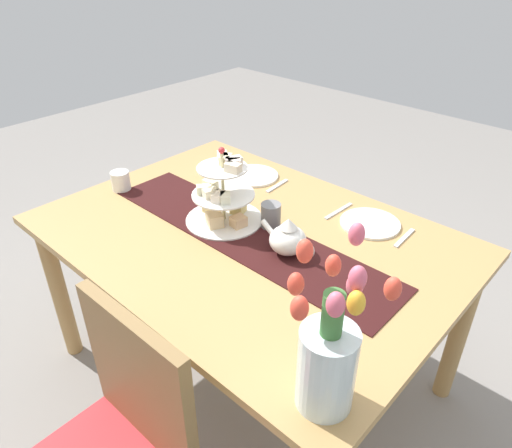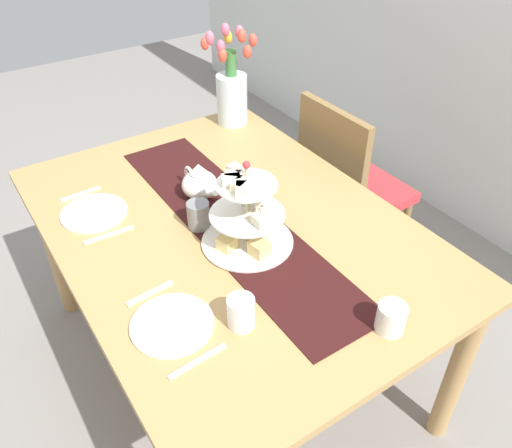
{
  "view_description": "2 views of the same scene",
  "coord_description": "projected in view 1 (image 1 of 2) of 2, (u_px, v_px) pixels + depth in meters",
  "views": [
    {
      "loc": [
        -1.03,
        1.07,
        1.71
      ],
      "look_at": [
        -0.04,
        -0.0,
        0.8
      ],
      "focal_mm": 33.22,
      "sensor_mm": 36.0,
      "label": 1
    },
    {
      "loc": [
        1.23,
        -0.7,
        1.83
      ],
      "look_at": [
        0.09,
        0.06,
        0.77
      ],
      "focal_mm": 36.4,
      "sensor_mm": 36.0,
      "label": 2
    }
  ],
  "objects": [
    {
      "name": "ground_plane",
      "position": [
        249.0,
        369.0,
        2.17
      ],
      "size": [
        8.0,
        8.0,
        0.0
      ],
      "primitive_type": "plane",
      "color": "gray"
    },
    {
      "name": "dining_table",
      "position": [
        248.0,
        254.0,
        1.83
      ],
      "size": [
        1.53,
        1.1,
        0.74
      ],
      "color": "tan",
      "rests_on": "ground_plane"
    },
    {
      "name": "table_runner",
      "position": [
        245.0,
        234.0,
        1.76
      ],
      "size": [
        1.25,
        0.28,
        0.0
      ],
      "primitive_type": "cube",
      "color": "black",
      "rests_on": "dining_table"
    },
    {
      "name": "tiered_cake_stand",
      "position": [
        223.0,
        197.0,
        1.79
      ],
      "size": [
        0.3,
        0.3,
        0.3
      ],
      "color": "beige",
      "rests_on": "table_runner"
    },
    {
      "name": "teapot",
      "position": [
        288.0,
        239.0,
        1.63
      ],
      "size": [
        0.24,
        0.13,
        0.14
      ],
      "color": "white",
      "rests_on": "table_runner"
    },
    {
      "name": "tulip_vase",
      "position": [
        328.0,
        355.0,
        1.06
      ],
      "size": [
        0.2,
        0.25,
        0.44
      ],
      "color": "silver",
      "rests_on": "dining_table"
    },
    {
      "name": "cream_jug",
      "position": [
        121.0,
        181.0,
        2.05
      ],
      "size": [
        0.08,
        0.08,
        0.08
      ],
      "primitive_type": "cylinder",
      "color": "white",
      "rests_on": "dining_table"
    },
    {
      "name": "dinner_plate_left",
      "position": [
        370.0,
        223.0,
        1.82
      ],
      "size": [
        0.23,
        0.23,
        0.01
      ],
      "primitive_type": "cylinder",
      "color": "white",
      "rests_on": "dining_table"
    },
    {
      "name": "fork_left",
      "position": [
        404.0,
        238.0,
        1.74
      ],
      "size": [
        0.02,
        0.15,
        0.01
      ],
      "primitive_type": "cube",
      "rotation": [
        0.0,
        0.0,
        0.05
      ],
      "color": "silver",
      "rests_on": "dining_table"
    },
    {
      "name": "knife_left",
      "position": [
        339.0,
        211.0,
        1.91
      ],
      "size": [
        0.02,
        0.17,
        0.01
      ],
      "primitive_type": "cube",
      "rotation": [
        0.0,
        0.0,
        -0.04
      ],
      "color": "silver",
      "rests_on": "dining_table"
    },
    {
      "name": "dinner_plate_right",
      "position": [
        253.0,
        176.0,
        2.18
      ],
      "size": [
        0.23,
        0.23,
        0.01
      ],
      "primitive_type": "cylinder",
      "color": "white",
      "rests_on": "dining_table"
    },
    {
      "name": "fork_right",
      "position": [
        277.0,
        186.0,
        2.1
      ],
      "size": [
        0.03,
        0.15,
        0.01
      ],
      "primitive_type": "cube",
      "rotation": [
        0.0,
        0.0,
        0.09
      ],
      "color": "silver",
      "rests_on": "dining_table"
    },
    {
      "name": "knife_right",
      "position": [
        231.0,
        167.0,
        2.26
      ],
      "size": [
        0.03,
        0.17,
        0.01
      ],
      "primitive_type": "cube",
      "rotation": [
        0.0,
        0.0,
        0.07
      ],
      "color": "silver",
      "rests_on": "dining_table"
    },
    {
      "name": "mug_grey",
      "position": [
        271.0,
        215.0,
        1.78
      ],
      "size": [
        0.08,
        0.08,
        0.09
      ],
      "primitive_type": "cylinder",
      "color": "slate",
      "rests_on": "table_runner"
    },
    {
      "name": "mug_white_text",
      "position": [
        212.0,
        172.0,
        2.11
      ],
      "size": [
        0.08,
        0.08,
        0.09
      ],
      "primitive_type": "cylinder",
      "color": "white",
      "rests_on": "dining_table"
    }
  ]
}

